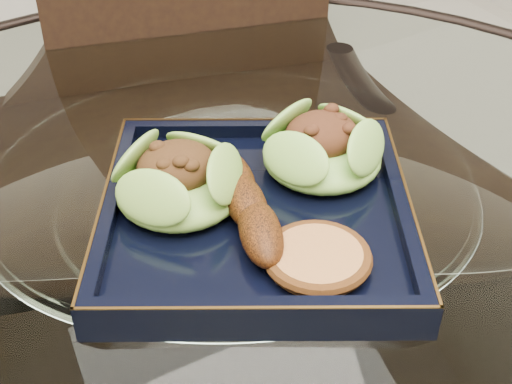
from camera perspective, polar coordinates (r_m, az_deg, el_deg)
name	(u,v)px	position (r m, az deg, el deg)	size (l,w,h in m)	color
dining_table	(236,341)	(0.77, -1.61, -11.81)	(1.13, 1.13, 0.77)	white
dining_chair	(216,201)	(1.04, -3.23, -0.74)	(0.48, 0.48, 0.97)	black
navy_plate	(256,219)	(0.64, 0.00, -2.17)	(0.27, 0.27, 0.02)	black
lettuce_wrap_left	(179,184)	(0.63, -6.17, 0.68)	(0.11, 0.11, 0.04)	olive
lettuce_wrap_right	(322,151)	(0.67, 5.33, 3.27)	(0.11, 0.11, 0.04)	#56962B
roasted_plantain	(244,200)	(0.62, -0.95, -0.67)	(0.17, 0.04, 0.03)	#5C2809
crumb_patty	(317,259)	(0.57, 4.93, -5.36)	(0.08, 0.08, 0.01)	#CB8243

